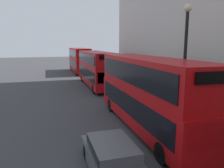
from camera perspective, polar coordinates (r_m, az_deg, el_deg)
The scene contains 6 objects.
bus_second_in_queue at distance 13.40m, azimuth 9.20°, elevation -1.62°, with size 2.59×11.14×4.39m.
bus_third_in_queue at distance 26.97m, azimuth -4.21°, elevation 4.37°, with size 2.59×11.24×4.26m.
bus_trailing at distance 40.81m, azimuth -8.52°, elevation 6.45°, with size 2.59×11.17×4.42m.
car_hatchback at distance 9.27m, azimuth 0.21°, elevation -18.54°, with size 1.86×4.57×1.30m.
street_lamp at distance 13.21m, azimuth 18.53°, elevation 6.79°, with size 0.44×0.44×7.35m.
pedestrian at distance 13.81m, azimuth 23.79°, elevation -9.26°, with size 0.36×0.36×1.62m.
Camera 1 is at (-4.15, 8.02, 5.19)m, focal length 35.00 mm.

